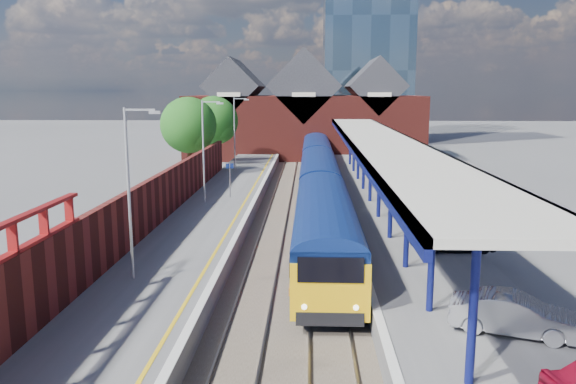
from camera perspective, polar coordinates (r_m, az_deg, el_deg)
name	(u,v)px	position (r m, az deg, el deg)	size (l,w,h in m)	color
ground	(300,196)	(46.69, 1.26, -0.41)	(240.00, 240.00, 0.00)	#5B5B5E
ballast_bed	(298,224)	(36.90, 1.00, -3.23)	(6.00, 76.00, 0.06)	#473D33
rails	(298,222)	(36.88, 1.00, -3.10)	(4.51, 76.00, 0.14)	slate
left_platform	(214,216)	(37.32, -7.48, -2.43)	(5.00, 76.00, 1.00)	#565659
right_platform	(390,217)	(37.16, 10.30, -2.56)	(6.00, 76.00, 1.00)	#565659
coping_left	(250,208)	(36.88, -3.90, -1.68)	(0.30, 76.00, 0.05)	silver
coping_right	(346,209)	(36.76, 5.92, -1.75)	(0.30, 76.00, 0.05)	silver
yellow_line	(241,209)	(36.96, -4.82, -1.70)	(0.14, 76.00, 0.01)	yellow
train	(318,162)	(51.82, 3.03, 3.01)	(2.87, 65.91, 3.45)	navy
canopy	(380,142)	(38.27, 9.35, 5.04)	(4.50, 52.00, 4.48)	#0E1354
lamp_post_b	(132,183)	(23.29, -15.59, 0.88)	(1.48, 0.18, 7.00)	#A5A8AA
lamp_post_c	(205,145)	(38.71, -8.41, 4.74)	(1.48, 0.18, 7.00)	#A5A8AA
lamp_post_d	(236,129)	(54.47, -5.32, 6.37)	(1.48, 0.18, 7.00)	#A5A8AA
platform_sign	(230,174)	(40.73, -5.92, 1.80)	(0.55, 0.08, 2.50)	#A5A8AA
brick_wall	(146,207)	(31.34, -14.24, -1.45)	(0.35, 50.00, 3.86)	#5B1C18
station_building	(304,116)	(73.95, 1.65, 7.77)	(30.00, 12.12, 13.78)	#5B1C18
glass_tower	(367,19)	(97.02, 8.03, 17.00)	(14.20, 14.20, 40.30)	slate
tree_near	(190,127)	(53.06, -9.92, 6.55)	(5.20, 5.20, 8.10)	#382314
tree_far	(215,122)	(60.72, -7.41, 7.06)	(5.20, 5.20, 8.10)	#382314
parked_car_silver	(514,314)	(19.55, 22.00, -11.45)	(1.38, 3.95, 1.30)	#A1A1A5
parked_car_dark	(453,238)	(28.42, 16.42, -4.53)	(1.65, 4.06, 1.18)	black
parked_car_blue	(456,237)	(28.81, 16.68, -4.43)	(1.81, 3.93, 1.09)	navy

